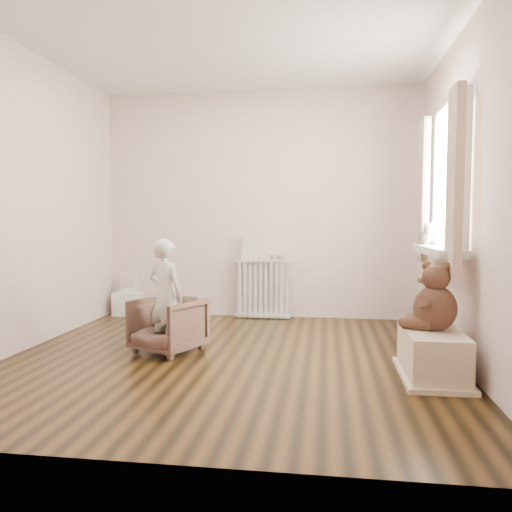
# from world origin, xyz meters

# --- Properties ---
(floor) EXTENTS (3.60, 3.60, 0.01)m
(floor) POSITION_xyz_m (0.00, 0.00, 0.00)
(floor) COLOR black
(floor) RESTS_ON ground
(ceiling) EXTENTS (3.60, 3.60, 0.01)m
(ceiling) POSITION_xyz_m (0.00, 0.00, 2.60)
(ceiling) COLOR white
(ceiling) RESTS_ON ground
(back_wall) EXTENTS (3.60, 0.02, 2.60)m
(back_wall) POSITION_xyz_m (0.00, 1.80, 1.30)
(back_wall) COLOR silver
(back_wall) RESTS_ON ground
(front_wall) EXTENTS (3.60, 0.02, 2.60)m
(front_wall) POSITION_xyz_m (0.00, -1.80, 1.30)
(front_wall) COLOR silver
(front_wall) RESTS_ON ground
(left_wall) EXTENTS (0.02, 3.60, 2.60)m
(left_wall) POSITION_xyz_m (-1.80, 0.00, 1.30)
(left_wall) COLOR silver
(left_wall) RESTS_ON ground
(right_wall) EXTENTS (0.02, 3.60, 2.60)m
(right_wall) POSITION_xyz_m (1.80, 0.00, 1.30)
(right_wall) COLOR silver
(right_wall) RESTS_ON ground
(window) EXTENTS (0.03, 0.90, 1.10)m
(window) POSITION_xyz_m (1.76, 0.30, 1.45)
(window) COLOR white
(window) RESTS_ON right_wall
(window_sill) EXTENTS (0.22, 1.10, 0.06)m
(window_sill) POSITION_xyz_m (1.67, 0.30, 0.87)
(window_sill) COLOR silver
(window_sill) RESTS_ON right_wall
(curtain_left) EXTENTS (0.06, 0.26, 1.30)m
(curtain_left) POSITION_xyz_m (1.65, -0.27, 1.39)
(curtain_left) COLOR #C8B197
(curtain_left) RESTS_ON right_wall
(curtain_right) EXTENTS (0.06, 0.26, 1.30)m
(curtain_right) POSITION_xyz_m (1.65, 0.87, 1.39)
(curtain_right) COLOR #C8B197
(curtain_right) RESTS_ON right_wall
(radiator) EXTENTS (0.64, 0.12, 0.68)m
(radiator) POSITION_xyz_m (0.06, 1.68, 0.39)
(radiator) COLOR silver
(radiator) RESTS_ON floor
(paper_doll) EXTENTS (0.17, 0.01, 0.28)m
(paper_doll) POSITION_xyz_m (-0.10, 1.68, 0.82)
(paper_doll) COLOR beige
(paper_doll) RESTS_ON radiator
(tin_a) EXTENTS (0.09, 0.09, 0.05)m
(tin_a) POSITION_xyz_m (0.18, 1.68, 0.70)
(tin_a) COLOR #A59E8C
(tin_a) RESTS_ON radiator
(tin_b) EXTENTS (0.08, 0.08, 0.05)m
(tin_b) POSITION_xyz_m (0.28, 1.68, 0.70)
(tin_b) COLOR #A59E8C
(tin_b) RESTS_ON radiator
(toy_vanity) EXTENTS (0.32, 0.23, 0.50)m
(toy_vanity) POSITION_xyz_m (-1.55, 1.65, 0.28)
(toy_vanity) COLOR silver
(toy_vanity) RESTS_ON floor
(armchair) EXTENTS (0.66, 0.67, 0.47)m
(armchair) POSITION_xyz_m (-0.55, 0.09, 0.23)
(armchair) COLOR #51372B
(armchair) RESTS_ON floor
(child) EXTENTS (0.41, 0.35, 0.95)m
(child) POSITION_xyz_m (-0.55, 0.04, 0.49)
(child) COLOR silver
(child) RESTS_ON armchair
(toy_bench) EXTENTS (0.38, 0.73, 0.34)m
(toy_bench) POSITION_xyz_m (1.52, -0.31, 0.20)
(toy_bench) COLOR beige
(toy_bench) RESTS_ON floor
(teddy_bear) EXTENTS (0.48, 0.44, 0.48)m
(teddy_bear) POSITION_xyz_m (1.54, -0.29, 0.67)
(teddy_bear) COLOR #3C2417
(teddy_bear) RESTS_ON toy_bench
(plush_cat) EXTENTS (0.18, 0.25, 0.19)m
(plush_cat) POSITION_xyz_m (1.66, 0.70, 1.00)
(plush_cat) COLOR #666057
(plush_cat) RESTS_ON window_sill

